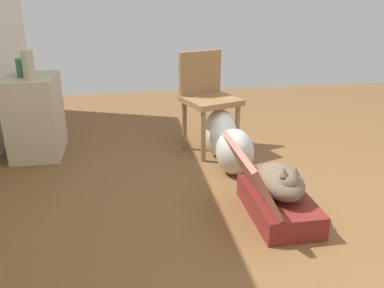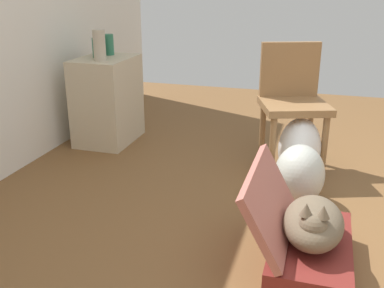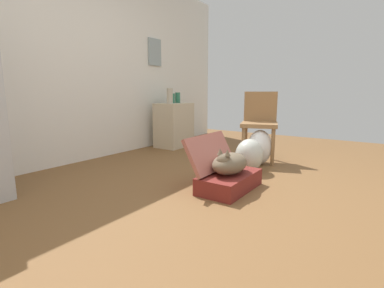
# 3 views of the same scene
# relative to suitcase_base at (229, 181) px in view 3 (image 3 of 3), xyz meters

# --- Properties ---
(ground_plane) EXTENTS (7.68, 7.68, 0.00)m
(ground_plane) POSITION_rel_suitcase_base_xyz_m (-0.21, -0.11, -0.08)
(ground_plane) COLOR brown
(ground_plane) RESTS_ON ground
(wall_back) EXTENTS (6.40, 0.15, 2.60)m
(wall_back) POSITION_rel_suitcase_base_xyz_m (-0.20, 2.15, 1.22)
(wall_back) COLOR silver
(wall_back) RESTS_ON ground
(suitcase_base) EXTENTS (0.66, 0.37, 0.15)m
(suitcase_base) POSITION_rel_suitcase_base_xyz_m (0.00, 0.00, 0.00)
(suitcase_base) COLOR maroon
(suitcase_base) RESTS_ON ground
(suitcase_lid) EXTENTS (0.66, 0.21, 0.34)m
(suitcase_lid) POSITION_rel_suitcase_base_xyz_m (0.00, 0.20, 0.25)
(suitcase_lid) COLOR #B26356
(suitcase_lid) RESTS_ON suitcase_base
(cat) EXTENTS (0.52, 0.28, 0.25)m
(cat) POSITION_rel_suitcase_base_xyz_m (-0.01, 0.00, 0.18)
(cat) COLOR brown
(cat) RESTS_ON suitcase_base
(plastic_bag_white) EXTENTS (0.36, 0.30, 0.37)m
(plastic_bag_white) POSITION_rel_suitcase_base_xyz_m (0.68, 0.11, 0.11)
(plastic_bag_white) COLOR silver
(plastic_bag_white) RESTS_ON ground
(plastic_bag_clear) EXTENTS (0.35, 0.29, 0.43)m
(plastic_bag_clear) POSITION_rel_suitcase_base_xyz_m (1.06, 0.14, 0.14)
(plastic_bag_clear) COLOR white
(plastic_bag_clear) RESTS_ON ground
(side_table) EXTENTS (0.56, 0.42, 0.71)m
(side_table) POSITION_rel_suitcase_base_xyz_m (1.39, 1.74, 0.28)
(side_table) COLOR beige
(side_table) RESTS_ON ground
(vase_tall) EXTENTS (0.09, 0.09, 0.24)m
(vase_tall) POSITION_rel_suitcase_base_xyz_m (1.25, 1.70, 0.75)
(vase_tall) COLOR #B7AD99
(vase_tall) RESTS_ON side_table
(vase_short) EXTENTS (0.08, 0.08, 0.17)m
(vase_short) POSITION_rel_suitcase_base_xyz_m (1.53, 1.77, 0.72)
(vase_short) COLOR #2D7051
(vase_short) RESTS_ON side_table
(vase_round) EXTENTS (0.11, 0.11, 0.15)m
(vase_round) POSITION_rel_suitcase_base_xyz_m (1.39, 1.78, 0.71)
(vase_round) COLOR #2D7051
(vase_round) RESTS_ON side_table
(chair) EXTENTS (0.55, 0.56, 0.89)m
(chair) POSITION_rel_suitcase_base_xyz_m (1.24, 0.22, 0.43)
(chair) COLOR olive
(chair) RESTS_ON ground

